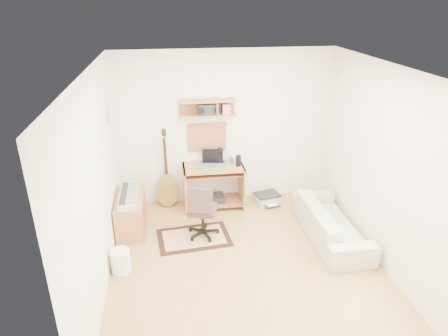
{
  "coord_description": "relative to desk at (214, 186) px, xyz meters",
  "views": [
    {
      "loc": [
        -0.93,
        -4.31,
        3.36
      ],
      "look_at": [
        -0.15,
        1.05,
        1.0
      ],
      "focal_mm": 32.07,
      "sensor_mm": 36.0,
      "label": 1
    }
  ],
  "objects": [
    {
      "name": "printer",
      "position": [
        0.94,
        -0.01,
        -0.29
      ],
      "size": [
        0.49,
        0.42,
        0.16
      ],
      "primitive_type": "cube",
      "rotation": [
        0.0,
        0.0,
        0.23
      ],
      "color": "#A5A8AA",
      "rests_on": "floor"
    },
    {
      "name": "music_keyboard",
      "position": [
        -1.35,
        -0.55,
        0.21
      ],
      "size": [
        0.27,
        0.85,
        0.07
      ],
      "primitive_type": "cube",
      "color": "#B2B5BA",
      "rests_on": "cabinet"
    },
    {
      "name": "waste_basket",
      "position": [
        -1.42,
        -1.58,
        -0.22
      ],
      "size": [
        0.29,
        0.29,
        0.31
      ],
      "primitive_type": "cylinder",
      "rotation": [
        0.0,
        0.0,
        -0.13
      ],
      "color": "white",
      "rests_on": "floor"
    },
    {
      "name": "cabinet",
      "position": [
        -1.35,
        -0.55,
        -0.1
      ],
      "size": [
        0.4,
        0.9,
        0.55
      ],
      "primitive_type": "cube",
      "color": "#AE753D",
      "rests_on": "floor"
    },
    {
      "name": "right_wall",
      "position": [
        2.03,
        -1.73,
        0.93
      ],
      "size": [
        0.01,
        4.0,
        2.6
      ],
      "primitive_type": "cube",
      "color": "white",
      "rests_on": "ground"
    },
    {
      "name": "laptop",
      "position": [
        -0.02,
        -0.02,
        0.51
      ],
      "size": [
        0.4,
        0.4,
        0.26
      ],
      "primitive_type": null,
      "rotation": [
        0.0,
        0.0,
        -0.17
      ],
      "color": "silver",
      "rests_on": "desk"
    },
    {
      "name": "boombox",
      "position": [
        -0.05,
        0.15,
        1.3
      ],
      "size": [
        0.35,
        0.16,
        0.18
      ],
      "primitive_type": "cube",
      "color": "black",
      "rests_on": "wall_shelf"
    },
    {
      "name": "wall_photo",
      "position": [
        -1.56,
        -0.23,
        1.34
      ],
      "size": [
        0.02,
        0.2,
        0.15
      ],
      "primitive_type": "cube",
      "color": "#4C8CBF",
      "rests_on": "left_wall"
    },
    {
      "name": "sofa",
      "position": [
        1.61,
        -1.2,
        -0.04
      ],
      "size": [
        0.51,
        1.73,
        0.68
      ],
      "primitive_type": "imported",
      "rotation": [
        0.0,
        0.0,
        1.57
      ],
      "color": "#BAB494",
      "rests_on": "floor"
    },
    {
      "name": "wall_shelf",
      "position": [
        -0.07,
        0.15,
        1.32
      ],
      "size": [
        0.9,
        0.25,
        0.26
      ],
      "primitive_type": "cube",
      "color": "#AE753D",
      "rests_on": "back_wall"
    },
    {
      "name": "ceiling",
      "position": [
        0.23,
        -1.73,
        2.23
      ],
      "size": [
        3.6,
        4.0,
        0.01
      ],
      "primitive_type": "cube",
      "color": "white",
      "rests_on": "ground"
    },
    {
      "name": "floor",
      "position": [
        0.23,
        -1.73,
        -0.38
      ],
      "size": [
        3.6,
        4.0,
        0.01
      ],
      "primitive_type": "cube",
      "color": "#AF8448",
      "rests_on": "ground"
    },
    {
      "name": "left_wall",
      "position": [
        -1.58,
        -1.73,
        0.93
      ],
      "size": [
        0.01,
        4.0,
        2.6
      ],
      "primitive_type": "cube",
      "color": "white",
      "rests_on": "ground"
    },
    {
      "name": "desk_lamp",
      "position": [
        0.17,
        0.14,
        0.52
      ],
      "size": [
        0.1,
        0.1,
        0.29
      ],
      "primitive_type": null,
      "color": "black",
      "rests_on": "desk"
    },
    {
      "name": "pencil_cup",
      "position": [
        0.32,
        0.1,
        0.43
      ],
      "size": [
        0.07,
        0.07,
        0.1
      ],
      "primitive_type": "cylinder",
      "color": "#304E91",
      "rests_on": "desk"
    },
    {
      "name": "speaker",
      "position": [
        0.41,
        -0.05,
        0.47
      ],
      "size": [
        0.08,
        0.08,
        0.19
      ],
      "primitive_type": "cylinder",
      "color": "black",
      "rests_on": "desk"
    },
    {
      "name": "cork_board",
      "position": [
        -0.07,
        0.25,
        0.79
      ],
      "size": [
        0.64,
        0.03,
        0.49
      ],
      "primitive_type": "cube",
      "color": "tan",
      "rests_on": "back_wall"
    },
    {
      "name": "rug",
      "position": [
        -0.42,
        -0.94,
        -0.37
      ],
      "size": [
        1.12,
        0.8,
        0.01
      ],
      "primitive_type": "cube",
      "rotation": [
        0.0,
        0.0,
        0.09
      ],
      "color": "beige",
      "rests_on": "floor"
    },
    {
      "name": "guitar",
      "position": [
        -0.78,
        0.13,
        0.3
      ],
      "size": [
        0.37,
        0.24,
        1.36
      ],
      "primitive_type": null,
      "rotation": [
        0.0,
        0.0,
        -0.04
      ],
      "color": "olive",
      "rests_on": "floor"
    },
    {
      "name": "desk",
      "position": [
        0.0,
        0.0,
        0.0
      ],
      "size": [
        1.0,
        0.55,
        0.75
      ],
      "primitive_type": null,
      "color": "#AE753D",
      "rests_on": "floor"
    },
    {
      "name": "back_wall",
      "position": [
        0.23,
        0.28,
        0.93
      ],
      "size": [
        3.6,
        0.01,
        2.6
      ],
      "primitive_type": "cube",
      "color": "white",
      "rests_on": "ground"
    },
    {
      "name": "task_chair",
      "position": [
        -0.27,
        -0.89,
        0.07
      ],
      "size": [
        0.56,
        0.56,
        0.88
      ],
      "primitive_type": null,
      "rotation": [
        0.0,
        0.0,
        -0.27
      ],
      "color": "#3D2C24",
      "rests_on": "floor"
    }
  ]
}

